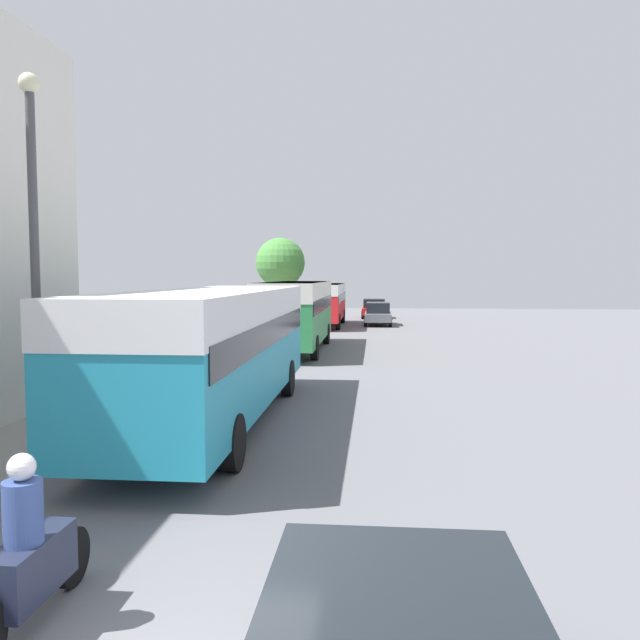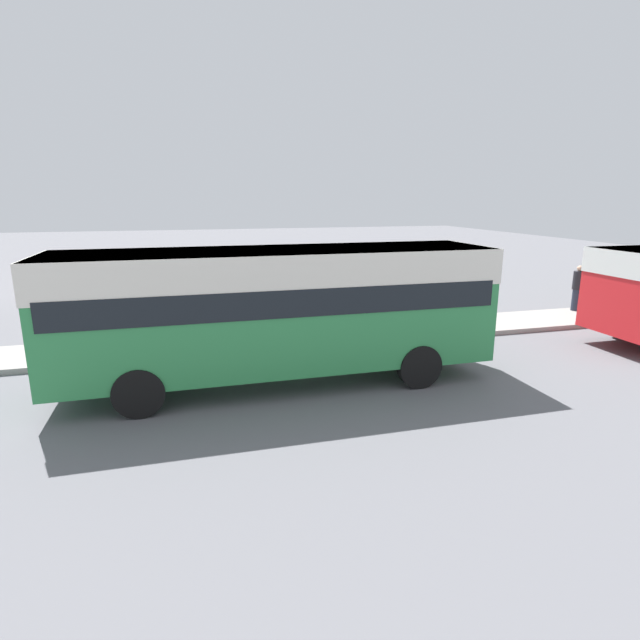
# 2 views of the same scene
# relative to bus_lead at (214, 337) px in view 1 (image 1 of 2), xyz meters

# --- Properties ---
(bus_lead) EXTENTS (2.66, 11.02, 3.05)m
(bus_lead) POSITION_rel_bus_lead_xyz_m (0.00, 0.00, 0.00)
(bus_lead) COLOR teal
(bus_lead) RESTS_ON ground_plane
(bus_following) EXTENTS (2.49, 9.67, 3.08)m
(bus_following) POSITION_rel_bus_lead_xyz_m (0.12, 13.75, 0.02)
(bus_following) COLOR #2D8447
(bus_following) RESTS_ON ground_plane
(bus_third_in_line) EXTENTS (2.50, 9.12, 2.81)m
(bus_third_in_line) POSITION_rel_bus_lead_xyz_m (0.21, 27.45, -0.14)
(bus_third_in_line) COLOR red
(bus_third_in_line) RESTS_ON ground_plane
(motorcycle_behind_lead) EXTENTS (0.38, 2.24, 1.73)m
(motorcycle_behind_lead) POSITION_rel_bus_lead_xyz_m (0.37, -8.32, -1.30)
(motorcycle_behind_lead) COLOR #1E2338
(motorcycle_behind_lead) RESTS_ON ground_plane
(car_crossing) EXTENTS (1.95, 3.94, 1.53)m
(car_crossing) POSITION_rel_bus_lead_xyz_m (3.52, 35.55, -1.19)
(car_crossing) COLOR red
(car_crossing) RESTS_ON ground_plane
(car_far_curb) EXTENTS (1.83, 4.39, 1.54)m
(car_far_curb) POSITION_rel_bus_lead_xyz_m (3.80, 28.60, -1.19)
(car_far_curb) COLOR slate
(car_far_curb) RESTS_ON ground_plane
(pedestrian_near_curb) EXTENTS (0.38, 0.38, 1.63)m
(pedestrian_near_curb) POSITION_rel_bus_lead_xyz_m (-3.15, 35.69, -1.01)
(pedestrian_near_curb) COLOR #232838
(pedestrian_near_curb) RESTS_ON sidewalk
(pedestrian_walking_away) EXTENTS (0.39, 0.39, 1.65)m
(pedestrian_walking_away) POSITION_rel_bus_lead_xyz_m (-3.87, 25.52, -0.99)
(pedestrian_walking_away) COLOR #232838
(pedestrian_walking_away) RESTS_ON sidewalk
(street_tree) EXTENTS (3.60, 3.60, 5.96)m
(street_tree) POSITION_rel_bus_lead_xyz_m (-3.30, 31.32, 2.30)
(street_tree) COLOR brown
(street_tree) RESTS_ON sidewalk
(lamp_post) EXTENTS (0.36, 0.36, 6.77)m
(lamp_post) POSITION_rel_bus_lead_xyz_m (-2.44, -3.11, 2.13)
(lamp_post) COLOR #47474C
(lamp_post) RESTS_ON sidewalk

